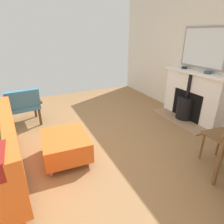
{
  "coord_description": "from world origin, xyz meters",
  "views": [
    {
      "loc": [
        0.41,
        2.71,
        1.78
      ],
      "look_at": [
        -0.69,
        0.4,
        0.68
      ],
      "focal_mm": 29.8,
      "sensor_mm": 36.0,
      "label": 1
    }
  ],
  "objects_px": {
    "ottoman": "(66,145)",
    "fireplace": "(190,99)",
    "mantel_bowl_far": "(208,72)",
    "mantel_bowl_near": "(184,68)",
    "armchair_accent": "(23,104)"
  },
  "relations": [
    {
      "from": "mantel_bowl_near",
      "to": "mantel_bowl_far",
      "type": "relative_size",
      "value": 0.87
    },
    {
      "from": "ottoman",
      "to": "fireplace",
      "type": "bearing_deg",
      "value": -174.31
    },
    {
      "from": "mantel_bowl_near",
      "to": "armchair_accent",
      "type": "height_order",
      "value": "mantel_bowl_near"
    },
    {
      "from": "mantel_bowl_far",
      "to": "armchair_accent",
      "type": "height_order",
      "value": "mantel_bowl_far"
    },
    {
      "from": "mantel_bowl_near",
      "to": "armchair_accent",
      "type": "distance_m",
      "value": 3.47
    },
    {
      "from": "mantel_bowl_far",
      "to": "armchair_accent",
      "type": "xyz_separation_m",
      "value": [
        3.31,
        -1.46,
        -0.61
      ]
    },
    {
      "from": "fireplace",
      "to": "mantel_bowl_far",
      "type": "relative_size",
      "value": 10.68
    },
    {
      "from": "mantel_bowl_far",
      "to": "ottoman",
      "type": "height_order",
      "value": "mantel_bowl_far"
    },
    {
      "from": "ottoman",
      "to": "armchair_accent",
      "type": "relative_size",
      "value": 0.99
    },
    {
      "from": "fireplace",
      "to": "mantel_bowl_far",
      "type": "bearing_deg",
      "value": 97.0
    },
    {
      "from": "mantel_bowl_near",
      "to": "ottoman",
      "type": "distance_m",
      "value": 2.98
    },
    {
      "from": "mantel_bowl_far",
      "to": "armchair_accent",
      "type": "distance_m",
      "value": 3.67
    },
    {
      "from": "fireplace",
      "to": "mantel_bowl_near",
      "type": "xyz_separation_m",
      "value": [
        -0.03,
        -0.32,
        0.61
      ]
    },
    {
      "from": "mantel_bowl_near",
      "to": "armchair_accent",
      "type": "xyz_separation_m",
      "value": [
        3.31,
        -0.87,
        -0.61
      ]
    },
    {
      "from": "armchair_accent",
      "to": "mantel_bowl_far",
      "type": "bearing_deg",
      "value": 156.17
    }
  ]
}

